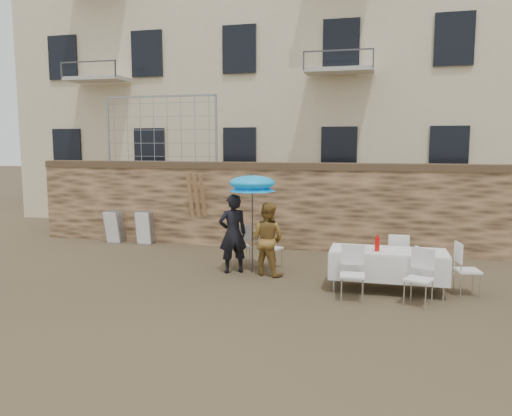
% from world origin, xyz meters
% --- Properties ---
extents(ground, '(80.00, 80.00, 0.00)m').
position_xyz_m(ground, '(0.00, 0.00, 0.00)').
color(ground, brown).
rests_on(ground, ground).
extents(stone_wall, '(13.00, 0.50, 2.20)m').
position_xyz_m(stone_wall, '(0.00, 5.00, 1.10)').
color(stone_wall, olive).
rests_on(stone_wall, ground).
extents(apartment_building, '(20.00, 8.00, 15.00)m').
position_xyz_m(apartment_building, '(0.00, 12.00, 7.50)').
color(apartment_building, beige).
rests_on(apartment_building, ground).
extents(chain_link_fence, '(3.20, 0.06, 1.80)m').
position_xyz_m(chain_link_fence, '(-3.00, 5.00, 3.10)').
color(chain_link_fence, gray).
rests_on(chain_link_fence, stone_wall).
extents(man_suit, '(0.73, 0.66, 1.68)m').
position_xyz_m(man_suit, '(-0.10, 2.19, 0.84)').
color(man_suit, black).
rests_on(man_suit, ground).
extents(woman_dress, '(0.88, 0.78, 1.52)m').
position_xyz_m(woman_dress, '(0.65, 2.19, 0.76)').
color(woman_dress, '#C08B3A').
rests_on(woman_dress, ground).
extents(umbrella, '(1.01, 1.01, 1.96)m').
position_xyz_m(umbrella, '(0.30, 2.29, 1.85)').
color(umbrella, '#3F3F44').
rests_on(umbrella, ground).
extents(couple_chair_left, '(0.65, 0.65, 0.96)m').
position_xyz_m(couple_chair_left, '(-0.10, 2.74, 0.48)').
color(couple_chair_left, white).
rests_on(couple_chair_left, ground).
extents(couple_chair_right, '(0.62, 0.62, 0.96)m').
position_xyz_m(couple_chair_right, '(0.60, 2.74, 0.48)').
color(couple_chair_right, white).
rests_on(couple_chair_right, ground).
extents(banquet_table, '(2.10, 0.85, 0.78)m').
position_xyz_m(banquet_table, '(3.07, 1.61, 0.73)').
color(banquet_table, white).
rests_on(banquet_table, ground).
extents(soda_bottle, '(0.09, 0.09, 0.26)m').
position_xyz_m(soda_bottle, '(2.87, 1.46, 0.91)').
color(soda_bottle, red).
rests_on(soda_bottle, banquet_table).
extents(table_chair_front_left, '(0.51, 0.51, 0.96)m').
position_xyz_m(table_chair_front_left, '(2.47, 0.86, 0.48)').
color(table_chair_front_left, white).
rests_on(table_chair_front_left, ground).
extents(table_chair_front_right, '(0.63, 0.63, 0.96)m').
position_xyz_m(table_chair_front_right, '(3.57, 0.86, 0.48)').
color(table_chair_front_right, white).
rests_on(table_chair_front_right, ground).
extents(table_chair_back, '(0.50, 0.50, 0.96)m').
position_xyz_m(table_chair_back, '(3.27, 2.41, 0.48)').
color(table_chair_back, white).
rests_on(table_chair_back, ground).
extents(table_chair_side, '(0.56, 0.56, 0.96)m').
position_xyz_m(table_chair_side, '(4.47, 1.71, 0.48)').
color(table_chair_side, white).
rests_on(table_chair_side, ground).
extents(chair_stack_left, '(0.46, 0.47, 0.92)m').
position_xyz_m(chair_stack_left, '(-4.21, 4.63, 0.46)').
color(chair_stack_left, white).
rests_on(chair_stack_left, ground).
extents(chair_stack_right, '(0.46, 0.40, 0.92)m').
position_xyz_m(chair_stack_right, '(-3.31, 4.63, 0.46)').
color(chair_stack_right, white).
rests_on(chair_stack_right, ground).
extents(wood_planks, '(0.70, 0.20, 2.00)m').
position_xyz_m(wood_planks, '(-1.71, 4.70, 1.00)').
color(wood_planks, '#A37749').
rests_on(wood_planks, ground).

